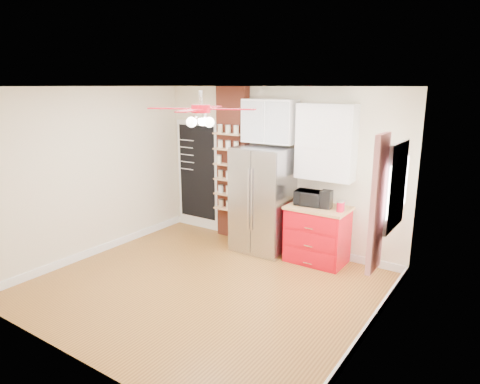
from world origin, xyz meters
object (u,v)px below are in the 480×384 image
Objects in this scene: red_cabinet at (317,234)px; canister_left at (340,207)px; fridge at (263,200)px; coffee_maker at (326,199)px; pantry_jar_oats at (219,159)px; toaster_oven at (309,198)px; ceiling_fan at (201,109)px.

red_cabinet is 0.64m from canister_left.
fridge is 12.10× the size of canister_left.
pantry_jar_oats is (-2.07, 0.08, 0.40)m from coffee_maker.
canister_left is (0.37, -0.07, 0.52)m from red_cabinet.
canister_left is at bearing -0.92° from fridge.
toaster_oven is at bearing 174.64° from coffee_maker.
fridge is 1.25× the size of ceiling_fan.
canister_left is at bearing -12.46° from toaster_oven.
coffee_maker is (0.28, 0.00, 0.02)m from toaster_oven.
red_cabinet is 2.23× the size of toaster_oven.
fridge is 1.34m from canister_left.
pantry_jar_oats is at bearing 171.91° from coffee_maker.
coffee_maker is 1.88× the size of canister_left.
red_cabinet is at bearing 61.29° from ceiling_fan.
toaster_oven is 0.28m from coffee_maker.
pantry_jar_oats is (-1.95, 0.07, 0.99)m from red_cabinet.
coffee_maker is at bearing -2.18° from red_cabinet.
ceiling_fan is (0.05, -1.63, 1.55)m from fridge.
canister_left is at bearing -10.93° from red_cabinet.
fridge is at bearing -7.03° from pantry_jar_oats.
ceiling_fan reaches higher than canister_left.
ceiling_fan is (-0.92, -1.68, 1.97)m from red_cabinet.
toaster_oven is 1.55× the size of coffee_maker.
toaster_oven is (0.81, 0.04, 0.14)m from fridge.
toaster_oven is at bearing -177.26° from red_cabinet.
coffee_maker is at bearing 58.15° from ceiling_fan.
fridge is 6.44× the size of coffee_maker.
toaster_oven is at bearing 173.16° from canister_left.
coffee_maker is at bearing -4.99° from toaster_oven.
ceiling_fan is 2.26m from pantry_jar_oats.
ceiling_fan is at bearing -118.71° from red_cabinet.
ceiling_fan is at bearing -128.73° from canister_left.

